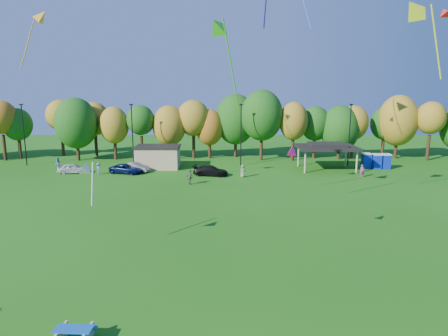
{
  "coord_description": "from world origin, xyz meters",
  "views": [
    {
      "loc": [
        -0.47,
        -18.56,
        11.29
      ],
      "look_at": [
        -0.48,
        6.0,
        6.38
      ],
      "focal_mm": 32.0,
      "sensor_mm": 36.0,
      "label": 1
    }
  ],
  "objects_px": {
    "picnic_table": "(74,334)",
    "car_d": "(211,171)",
    "car_a": "(73,168)",
    "car_b": "(135,167)",
    "porta_potties": "(376,161)",
    "car_c": "(127,169)"
  },
  "relations": [
    {
      "from": "picnic_table",
      "to": "car_d",
      "type": "distance_m",
      "value": 35.66
    },
    {
      "from": "car_a",
      "to": "car_b",
      "type": "bearing_deg",
      "value": -89.61
    },
    {
      "from": "picnic_table",
      "to": "car_a",
      "type": "relative_size",
      "value": 0.45
    },
    {
      "from": "picnic_table",
      "to": "car_b",
      "type": "height_order",
      "value": "car_b"
    },
    {
      "from": "porta_potties",
      "to": "car_b",
      "type": "distance_m",
      "value": 34.13
    },
    {
      "from": "picnic_table",
      "to": "car_a",
      "type": "distance_m",
      "value": 39.22
    },
    {
      "from": "car_c",
      "to": "porta_potties",
      "type": "bearing_deg",
      "value": -67.05
    },
    {
      "from": "car_a",
      "to": "car_d",
      "type": "bearing_deg",
      "value": -99.79
    },
    {
      "from": "car_c",
      "to": "car_b",
      "type": "bearing_deg",
      "value": -30.61
    },
    {
      "from": "picnic_table",
      "to": "car_c",
      "type": "relative_size",
      "value": 0.39
    },
    {
      "from": "porta_potties",
      "to": "car_c",
      "type": "distance_m",
      "value": 35.17
    },
    {
      "from": "porta_potties",
      "to": "car_a",
      "type": "distance_m",
      "value": 42.39
    },
    {
      "from": "car_b",
      "to": "car_d",
      "type": "height_order",
      "value": "car_d"
    },
    {
      "from": "car_a",
      "to": "car_b",
      "type": "xyz_separation_m",
      "value": [
        8.22,
        0.83,
        -0.02
      ]
    },
    {
      "from": "car_a",
      "to": "car_d",
      "type": "relative_size",
      "value": 0.86
    },
    {
      "from": "porta_potties",
      "to": "car_c",
      "type": "relative_size",
      "value": 0.82
    },
    {
      "from": "picnic_table",
      "to": "car_d",
      "type": "height_order",
      "value": "car_d"
    },
    {
      "from": "picnic_table",
      "to": "car_b",
      "type": "bearing_deg",
      "value": 101.25
    },
    {
      "from": "car_c",
      "to": "car_d",
      "type": "height_order",
      "value": "car_d"
    },
    {
      "from": "picnic_table",
      "to": "car_a",
      "type": "xyz_separation_m",
      "value": [
        -13.71,
        36.75,
        0.24
      ]
    },
    {
      "from": "car_b",
      "to": "porta_potties",
      "type": "bearing_deg",
      "value": -71.31
    },
    {
      "from": "car_a",
      "to": "car_c",
      "type": "height_order",
      "value": "car_a"
    }
  ]
}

